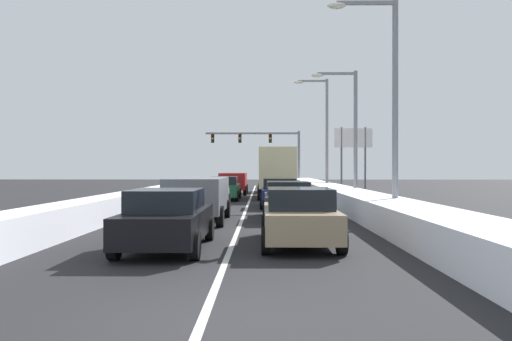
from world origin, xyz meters
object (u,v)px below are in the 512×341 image
Objects in this scene: sedan_charcoal_right_lane_second at (288,200)px; sedan_silver_center_lane_third at (208,193)px; suv_gray_center_lane_second at (199,195)px; street_lamp_right_far at (323,126)px; sedan_navy_right_lane_third at (279,193)px; street_lamp_right_mid at (349,124)px; sedan_tan_right_lane_nearest at (299,216)px; traffic_light_gantry at (266,144)px; suv_red_center_lane_fifth at (233,181)px; sedan_green_center_lane_fourth at (224,188)px; box_truck_right_lane_fourth at (276,170)px; sedan_black_center_lane_nearest at (167,219)px; suv_white_right_lane_fifth at (272,180)px; roadside_sign_right at (353,145)px; street_lamp_right_near at (386,89)px.

sedan_charcoal_right_lane_second is 1.00× the size of sedan_silver_center_lane_third.
street_lamp_right_far is (7.07, 19.70, 4.27)m from suv_gray_center_lane_second.
street_lamp_right_mid reaches higher than sedan_navy_right_lane_third.
traffic_light_gantry reaches higher than sedan_tan_right_lane_nearest.
suv_gray_center_lane_second is 20.03m from suv_red_center_lane_fifth.
traffic_light_gantry reaches higher than sedan_green_center_lane_fourth.
sedan_tan_right_lane_nearest is at bearing -89.58° from sedan_navy_right_lane_third.
street_lamp_right_mid reaches higher than sedan_charcoal_right_lane_second.
street_lamp_right_far is (3.70, 4.65, 3.39)m from box_truck_right_lane_fourth.
suv_red_center_lane_fifth is 0.64× the size of street_lamp_right_mid.
suv_red_center_lane_fifth is (-3.22, 25.70, 0.25)m from sedan_tan_right_lane_nearest.
sedan_black_center_lane_nearest is 26.46m from suv_red_center_lane_fifth.
sedan_green_center_lane_fourth is at bearing -107.26° from suv_white_right_lane_fifth.
roadside_sign_right reaches higher than sedan_navy_right_lane_third.
sedan_silver_center_lane_third is 13.56m from suv_red_center_lane_fifth.
traffic_light_gantry is (2.82, 23.81, 3.96)m from sedan_green_center_lane_fourth.
sedan_black_center_lane_nearest is 10.35m from street_lamp_right_near.
box_truck_right_lane_fourth is 1.60× the size of sedan_silver_center_lane_third.
sedan_silver_center_lane_third is 10.77m from street_lamp_right_near.
suv_gray_center_lane_second is (-3.38, -15.05, -0.88)m from box_truck_right_lane_fourth.
sedan_navy_right_lane_third is at bearing -61.17° from sedan_green_center_lane_fourth.
suv_gray_center_lane_second is 25.60m from roadside_sign_right.
sedan_navy_right_lane_third is at bearing 65.34° from suv_gray_center_lane_second.
street_lamp_right_near is 0.94× the size of street_lamp_right_far.
sedan_charcoal_right_lane_second is at bearing -74.01° from sedan_green_center_lane_fourth.
suv_red_center_lane_fifth is 0.58× the size of street_lamp_right_near.
sedan_green_center_lane_fourth is (-0.02, 13.20, -0.25)m from suv_gray_center_lane_second.
street_lamp_right_far is (3.68, 25.36, 4.52)m from sedan_tan_right_lane_nearest.
street_lamp_right_far is at bearing -47.22° from suv_white_right_lane_fifth.
street_lamp_right_near is at bearing -83.46° from traffic_light_gantry.
roadside_sign_right is at bearing -61.92° from traffic_light_gantry.
street_lamp_right_far is at bearing 91.81° from street_lamp_right_mid.
street_lamp_right_near is (7.05, -0.11, 3.99)m from suv_gray_center_lane_second.
street_lamp_right_mid reaches higher than suv_white_right_lane_fifth.
suv_gray_center_lane_second reaches higher than sedan_charcoal_right_lane_second.
suv_gray_center_lane_second reaches higher than sedan_black_center_lane_nearest.
suv_red_center_lane_fifth is (0.17, 20.03, 0.00)m from suv_gray_center_lane_second.
sedan_silver_center_lane_third is 15.81m from street_lamp_right_far.
suv_red_center_lane_fifth is at bearing 122.81° from box_truck_right_lane_fourth.
sedan_black_center_lane_nearest is (-3.24, -30.23, -0.25)m from suv_white_right_lane_fifth.
roadside_sign_right reaches higher than box_truck_right_lane_fourth.
sedan_charcoal_right_lane_second is 6.53m from sedan_silver_center_lane_third.
sedan_tan_right_lane_nearest and sedan_silver_center_lane_third have the same top height.
sedan_silver_center_lane_third is 0.59× the size of street_lamp_right_mid.
street_lamp_right_near is at bearing -91.93° from street_lamp_right_mid.
box_truck_right_lane_fourth is at bearing -128.50° from street_lamp_right_far.
sedan_silver_center_lane_third is at bearing -121.77° from roadside_sign_right.
roadside_sign_right reaches higher than suv_red_center_lane_fifth.
suv_gray_center_lane_second is 0.58× the size of street_lamp_right_near.
sedan_green_center_lane_fourth is (0.30, 6.72, 0.00)m from sedan_silver_center_lane_third.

